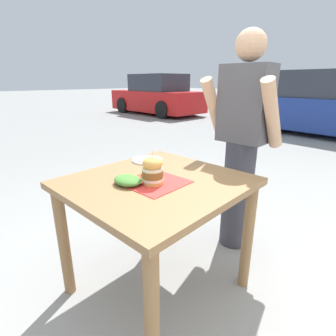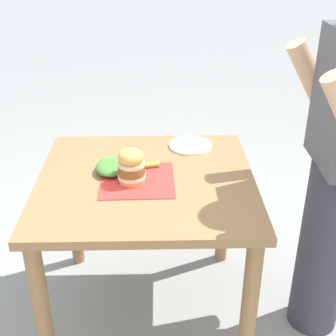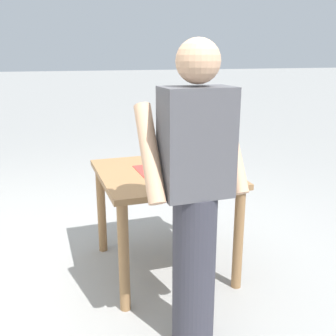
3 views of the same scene
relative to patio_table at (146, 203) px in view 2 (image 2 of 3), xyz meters
The scene contains 7 objects.
ground_plane 0.65m from the patio_table, ahead, with size 80.00×80.00×0.00m, color gray.
patio_table is the anchor object (origin of this frame).
serving_paper 0.14m from the patio_table, 57.71° to the right, with size 0.33×0.33×0.00m, color red.
sandwich 0.23m from the patio_table, 60.68° to the right, with size 0.12×0.12×0.19m.
pickle_spear 0.18m from the patio_table, behind, with size 0.02×0.02×0.10m, color #8EA83D.
side_plate_with_forks 0.42m from the patio_table, 145.73° to the left, with size 0.22×0.22×0.02m.
side_salad 0.23m from the patio_table, 111.98° to the right, with size 0.18×0.14×0.05m, color #477F33.
Camera 2 is at (1.84, 0.06, 1.81)m, focal length 50.00 mm.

